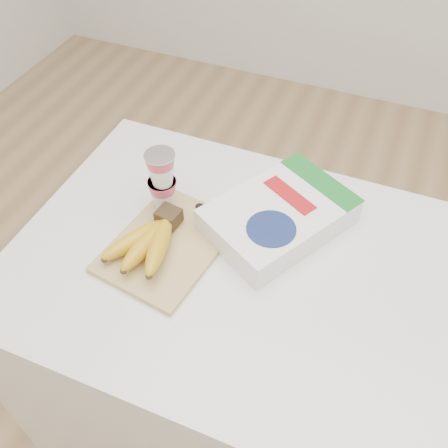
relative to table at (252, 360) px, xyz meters
name	(u,v)px	position (x,y,z in m)	size (l,w,h in m)	color
table	(252,360)	(0.00, 0.00, 0.00)	(1.06, 0.70, 0.79)	white
cutting_board	(168,245)	(-0.20, -0.02, 0.40)	(0.21, 0.29, 0.01)	tan
bananas	(149,240)	(-0.23, -0.05, 0.43)	(0.15, 0.20, 0.06)	#382816
yogurt_stack	(162,180)	(-0.26, 0.07, 0.49)	(0.07, 0.07, 0.15)	white
cereal_box	(279,216)	(0.00, 0.13, 0.43)	(0.33, 0.37, 0.07)	white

